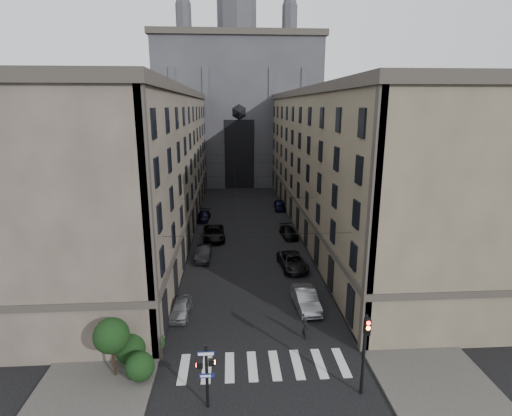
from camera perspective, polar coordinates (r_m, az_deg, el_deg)
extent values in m
cube|color=#383533|center=(57.08, -12.18, -2.89)|extent=(7.00, 80.00, 0.15)
cube|color=#383533|center=(57.82, 8.89, -2.51)|extent=(7.00, 80.00, 0.15)
cube|color=beige|center=(28.46, 1.09, -21.58)|extent=(11.00, 3.20, 0.01)
cube|color=#494138|center=(55.68, -15.73, 5.90)|extent=(13.00, 60.00, 18.00)
cube|color=#38332D|center=(55.17, -16.42, 15.59)|extent=(13.60, 60.60, 0.90)
cube|color=#38332D|center=(56.55, -15.40, 1.09)|extent=(13.40, 60.30, 0.50)
cube|color=brown|center=(56.66, 12.22, 6.25)|extent=(13.00, 60.00, 18.00)
cube|color=#38332D|center=(56.15, 12.75, 15.78)|extent=(13.60, 60.60, 0.90)
cube|color=#38332D|center=(57.51, 11.97, 1.51)|extent=(13.40, 60.30, 0.50)
cube|color=#2D2D33|center=(92.98, -2.62, 13.33)|extent=(34.00, 22.00, 30.00)
cube|color=#38332D|center=(93.98, -2.73, 22.82)|extent=(35.00, 23.00, 1.20)
cylinder|color=#2D2D33|center=(95.15, -2.78, 26.70)|extent=(8.40, 8.40, 14.00)
cone|color=#2D2D33|center=(92.52, -10.37, 26.53)|extent=(3.20, 3.20, 13.00)
cone|color=#2D2D33|center=(93.00, 4.86, 26.64)|extent=(3.20, 3.20, 13.00)
cube|color=black|center=(82.49, -2.38, 7.62)|extent=(6.00, 0.30, 14.00)
cylinder|color=black|center=(24.43, -7.03, -22.78)|extent=(0.18, 0.18, 4.00)
cube|color=orange|center=(23.88, -6.38, -21.06)|extent=(0.34, 0.24, 0.38)
cube|color=#FF0C07|center=(24.12, -8.04, -21.30)|extent=(0.34, 0.24, 0.38)
cube|color=navy|center=(23.42, -7.17, -19.95)|extent=(0.95, 0.05, 0.24)
cube|color=navy|center=(24.24, -7.06, -22.68)|extent=(0.85, 0.05, 0.27)
cylinder|color=black|center=(25.60, 15.12, -19.64)|extent=(0.20, 0.20, 5.20)
cube|color=black|center=(24.37, 15.61, -16.01)|extent=(0.34, 0.30, 1.00)
cylinder|color=#FF0C07|center=(24.09, 15.79, -15.54)|extent=(0.22, 0.05, 0.22)
cylinder|color=orange|center=(24.24, 15.74, -16.20)|extent=(0.22, 0.05, 0.22)
cylinder|color=black|center=(24.41, 15.69, -16.84)|extent=(0.22, 0.05, 0.22)
sphere|color=black|center=(27.58, -16.26, -20.88)|extent=(1.80, 1.80, 1.80)
sphere|color=black|center=(29.19, -17.52, -18.58)|extent=(2.00, 2.00, 2.00)
sphere|color=black|center=(29.88, -14.27, -18.18)|extent=(1.40, 1.40, 1.40)
cylinder|color=black|center=(28.21, -19.66, -19.56)|extent=(0.16, 0.16, 2.40)
sphere|color=black|center=(27.37, -19.95, -16.76)|extent=(2.20, 2.20, 2.20)
cylinder|color=black|center=(29.49, 0.34, -3.82)|extent=(14.00, 0.03, 0.03)
cylinder|color=black|center=(41.04, -0.87, 1.42)|extent=(14.00, 0.03, 0.03)
cylinder|color=black|center=(53.78, -1.58, 4.52)|extent=(14.00, 0.03, 0.03)
cylinder|color=black|center=(66.61, -2.03, 6.44)|extent=(14.00, 0.03, 0.03)
cylinder|color=black|center=(78.51, -2.31, 7.65)|extent=(14.00, 0.03, 0.03)
cylinder|color=black|center=(54.80, -2.98, 4.27)|extent=(0.03, 60.00, 0.03)
cylinder|color=black|center=(54.89, -0.26, 4.31)|extent=(0.03, 60.00, 0.03)
imported|color=gray|center=(34.22, -10.66, -13.88)|extent=(1.77, 3.92, 1.30)
imported|color=black|center=(45.21, -7.54, -6.42)|extent=(1.69, 4.57, 1.49)
imported|color=black|center=(51.75, -6.03, -3.58)|extent=(3.03, 5.99, 1.62)
imported|color=black|center=(60.36, -7.55, -1.14)|extent=(2.26, 4.77, 1.34)
imported|color=gray|center=(34.98, 7.06, -12.75)|extent=(2.06, 5.09, 1.65)
imported|color=black|center=(42.68, 5.26, -7.63)|extent=(3.00, 5.66, 1.51)
imported|color=black|center=(52.45, 4.69, -3.48)|extent=(2.26, 4.68, 1.31)
imported|color=black|center=(66.20, 3.46, 0.45)|extent=(2.07, 4.71, 1.58)
imported|color=black|center=(30.87, 7.03, -16.64)|extent=(0.63, 0.74, 1.72)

